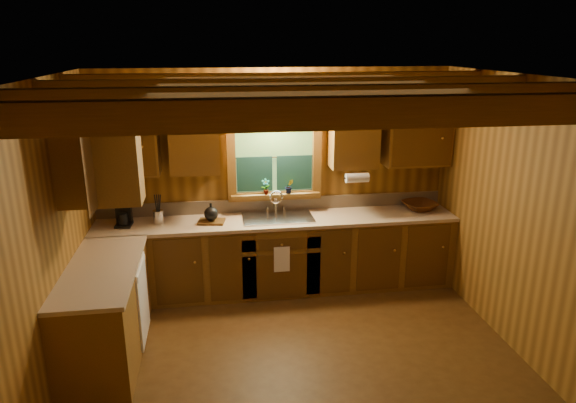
# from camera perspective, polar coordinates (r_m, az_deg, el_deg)

# --- Properties ---
(room) EXTENTS (4.20, 4.20, 4.20)m
(room) POSITION_cam_1_polar(r_m,az_deg,el_deg) (4.40, 1.57, -3.69)
(room) COLOR #4B2F12
(room) RESTS_ON ground
(ceiling_beams) EXTENTS (4.20, 2.54, 0.18)m
(ceiling_beams) POSITION_cam_1_polar(r_m,az_deg,el_deg) (4.12, 1.71, 11.95)
(ceiling_beams) COLOR brown
(ceiling_beams) RESTS_ON room
(base_cabinets) EXTENTS (4.20, 2.22, 0.86)m
(base_cabinets) POSITION_cam_1_polar(r_m,az_deg,el_deg) (5.86, -5.54, -7.43)
(base_cabinets) COLOR brown
(base_cabinets) RESTS_ON ground
(countertop) EXTENTS (4.20, 2.24, 0.04)m
(countertop) POSITION_cam_1_polar(r_m,az_deg,el_deg) (5.70, -5.53, -3.28)
(countertop) COLOR tan
(countertop) RESTS_ON base_cabinets
(backsplash) EXTENTS (4.20, 0.02, 0.16)m
(backsplash) POSITION_cam_1_polar(r_m,az_deg,el_deg) (6.26, -1.49, -0.32)
(backsplash) COLOR tan
(backsplash) RESTS_ON room
(dishwasher_panel) EXTENTS (0.02, 0.60, 0.80)m
(dishwasher_panel) POSITION_cam_1_polar(r_m,az_deg,el_deg) (5.36, -15.79, -10.52)
(dishwasher_panel) COLOR white
(dishwasher_panel) RESTS_ON base_cabinets
(upper_cabinets) EXTENTS (4.19, 1.77, 0.78)m
(upper_cabinets) POSITION_cam_1_polar(r_m,az_deg,el_deg) (5.56, -6.77, 6.46)
(upper_cabinets) COLOR brown
(upper_cabinets) RESTS_ON room
(window) EXTENTS (1.12, 0.08, 1.00)m
(window) POSITION_cam_1_polar(r_m,az_deg,el_deg) (6.10, -1.51, 4.55)
(window) COLOR brown
(window) RESTS_ON room
(window_sill) EXTENTS (1.06, 0.14, 0.04)m
(window_sill) POSITION_cam_1_polar(r_m,az_deg,el_deg) (6.16, -1.42, 0.74)
(window_sill) COLOR brown
(window_sill) RESTS_ON room
(wall_sconce) EXTENTS (0.45, 0.21, 0.17)m
(wall_sconce) POSITION_cam_1_polar(r_m,az_deg,el_deg) (5.87, -1.41, 10.35)
(wall_sconce) COLOR black
(wall_sconce) RESTS_ON room
(paper_towel_roll) EXTENTS (0.27, 0.11, 0.11)m
(paper_towel_roll) POSITION_cam_1_polar(r_m,az_deg,el_deg) (6.00, 7.67, 2.62)
(paper_towel_roll) COLOR white
(paper_towel_roll) RESTS_ON upper_cabinets
(dish_towel) EXTENTS (0.18, 0.01, 0.30)m
(dish_towel) POSITION_cam_1_polar(r_m,az_deg,el_deg) (5.85, -0.69, -6.44)
(dish_towel) COLOR white
(dish_towel) RESTS_ON base_cabinets
(sink) EXTENTS (0.82, 0.48, 0.43)m
(sink) POSITION_cam_1_polar(r_m,az_deg,el_deg) (6.04, -1.14, -2.24)
(sink) COLOR silver
(sink) RESTS_ON countertop
(coffee_maker) EXTENTS (0.17, 0.22, 0.30)m
(coffee_maker) POSITION_cam_1_polar(r_m,az_deg,el_deg) (6.03, -17.82, -1.17)
(coffee_maker) COLOR black
(coffee_maker) RESTS_ON countertop
(utensil_crock) EXTENTS (0.12, 0.12, 0.34)m
(utensil_crock) POSITION_cam_1_polar(r_m,az_deg,el_deg) (6.02, -14.20, -1.56)
(utensil_crock) COLOR silver
(utensil_crock) RESTS_ON countertop
(cutting_board) EXTENTS (0.33, 0.26, 0.03)m
(cutting_board) POSITION_cam_1_polar(r_m,az_deg,el_deg) (5.93, -8.49, -2.21)
(cutting_board) COLOR #503111
(cutting_board) RESTS_ON countertop
(teakettle) EXTENTS (0.16, 0.16, 0.20)m
(teakettle) POSITION_cam_1_polar(r_m,az_deg,el_deg) (5.90, -8.53, -1.34)
(teakettle) COLOR black
(teakettle) RESTS_ON cutting_board
(wicker_basket) EXTENTS (0.47, 0.47, 0.10)m
(wicker_basket) POSITION_cam_1_polar(r_m,az_deg,el_deg) (6.51, 14.40, -0.47)
(wicker_basket) COLOR #48230C
(wicker_basket) RESTS_ON countertop
(potted_plant_left) EXTENTS (0.11, 0.08, 0.19)m
(potted_plant_left) POSITION_cam_1_polar(r_m,az_deg,el_deg) (6.09, -2.49, 1.67)
(potted_plant_left) COLOR #503111
(potted_plant_left) RESTS_ON window_sill
(potted_plant_right) EXTENTS (0.11, 0.09, 0.18)m
(potted_plant_right) POSITION_cam_1_polar(r_m,az_deg,el_deg) (6.12, 0.15, 1.69)
(potted_plant_right) COLOR #503111
(potted_plant_right) RESTS_ON window_sill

